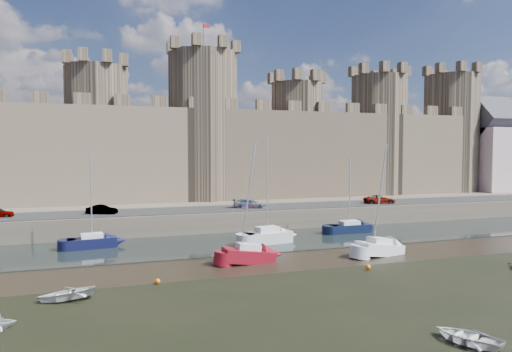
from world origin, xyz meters
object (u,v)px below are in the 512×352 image
(sailboat_1, at_px, (92,241))
(sailboat_5, at_px, (379,247))
(sailboat_3, at_px, (349,227))
(car_3, at_px, (380,200))
(car_2, at_px, (249,204))
(car_1, at_px, (102,210))
(sailboat_4, at_px, (249,254))
(sailboat_2, at_px, (267,236))

(sailboat_1, relative_size, sailboat_5, 0.89)
(sailboat_1, height_order, sailboat_3, sailboat_1)
(car_3, height_order, sailboat_5, sailboat_5)
(car_2, relative_size, sailboat_5, 0.40)
(car_1, height_order, car_3, car_3)
(sailboat_4, bearing_deg, sailboat_3, 29.50)
(sailboat_5, bearing_deg, car_2, 96.98)
(sailboat_1, bearing_deg, car_3, 3.63)
(sailboat_2, distance_m, sailboat_3, 12.21)
(car_3, height_order, sailboat_4, sailboat_4)
(sailboat_1, bearing_deg, car_2, 15.19)
(car_1, bearing_deg, sailboat_2, -102.98)
(sailboat_5, bearing_deg, car_3, 43.90)
(sailboat_2, xyz_separation_m, sailboat_4, (-4.40, -7.40, -0.10))
(sailboat_2, xyz_separation_m, sailboat_5, (8.51, -8.40, -0.12))
(sailboat_4, bearing_deg, car_2, 68.99)
(sailboat_1, bearing_deg, sailboat_3, -7.13)
(car_1, distance_m, sailboat_2, 20.34)
(sailboat_1, xyz_separation_m, sailboat_4, (13.57, -10.74, 0.02))
(sailboat_1, bearing_deg, sailboat_2, -17.25)
(car_1, relative_size, sailboat_5, 0.33)
(sailboat_2, relative_size, sailboat_5, 1.07)
(car_3, xyz_separation_m, sailboat_3, (-9.03, -7.30, -2.38))
(car_2, xyz_separation_m, car_3, (19.39, -0.72, -0.01))
(sailboat_2, relative_size, sailboat_3, 1.24)
(car_2, distance_m, sailboat_5, 20.92)
(car_1, height_order, sailboat_4, sailboat_4)
(car_3, distance_m, sailboat_5, 22.62)
(car_1, distance_m, car_3, 37.90)
(car_2, relative_size, sailboat_3, 0.47)
(car_1, xyz_separation_m, sailboat_1, (-0.91, -7.51, -2.32))
(sailboat_3, bearing_deg, sailboat_1, 177.76)
(car_1, distance_m, sailboat_4, 22.33)
(sailboat_5, bearing_deg, car_1, 130.13)
(car_3, relative_size, sailboat_5, 0.41)
(sailboat_5, bearing_deg, sailboat_2, 122.48)
(sailboat_5, bearing_deg, sailboat_1, 143.19)
(car_3, xyz_separation_m, sailboat_4, (-25.23, -17.83, -2.33))
(sailboat_1, height_order, sailboat_2, sailboat_2)
(car_2, bearing_deg, sailboat_1, 131.49)
(car_3, height_order, sailboat_2, sailboat_2)
(sailboat_3, distance_m, sailboat_4, 19.32)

